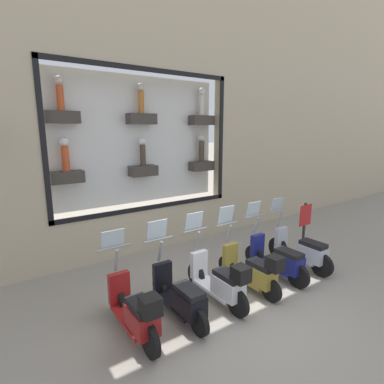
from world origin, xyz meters
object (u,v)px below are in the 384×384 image
Objects in this scene: scooter_red_5 at (136,311)px; shop_sign_post at (304,228)px; scooter_silver_0 at (302,251)px; scooter_black_4 at (180,296)px; scooter_navy_1 at (278,259)px; scooter_olive_2 at (253,270)px; scooter_white_3 at (220,281)px.

scooter_red_5 is 1.25× the size of shop_sign_post.
scooter_black_4 is (-0.01, 3.50, -0.02)m from scooter_silver_0.
scooter_navy_1 is at bearing -89.06° from scooter_red_5.
scooter_white_3 is at bearing 89.47° from scooter_olive_2.
scooter_olive_2 is 1.23× the size of shop_sign_post.
scooter_olive_2 is 1.75m from scooter_black_4.
scooter_red_5 is (-0.06, 3.50, 0.04)m from scooter_navy_1.
scooter_red_5 is 5.06m from shop_sign_post.
scooter_silver_0 is at bearing -89.93° from scooter_navy_1.
scooter_navy_1 reaches higher than scooter_red_5.
scooter_white_3 is (0.01, 0.87, 0.02)m from scooter_olive_2.
scooter_olive_2 reaches higher than scooter_red_5.
scooter_olive_2 reaches higher than scooter_white_3.
scooter_black_4 is 4.19m from shop_sign_post.
shop_sign_post is (0.43, -0.66, 0.32)m from scooter_silver_0.
scooter_black_4 is (-0.01, 2.62, -0.02)m from scooter_navy_1.
scooter_silver_0 is 3.50m from scooter_black_4.
scooter_white_3 is 3.33m from shop_sign_post.
scooter_navy_1 is (-0.00, 0.87, -0.01)m from scooter_silver_0.
scooter_white_3 is (-0.06, 2.62, 0.03)m from scooter_silver_0.
scooter_black_4 is at bearing 90.10° from scooter_silver_0.
scooter_red_5 is at bearing 90.77° from scooter_silver_0.
scooter_silver_0 is 1.00× the size of scooter_white_3.
scooter_black_4 is at bearing 95.99° from shop_sign_post.
scooter_olive_2 is at bearing 92.32° from scooter_silver_0.
scooter_navy_1 is 1.00× the size of scooter_white_3.
scooter_navy_1 reaches higher than scooter_silver_0.
scooter_silver_0 is 1.00× the size of scooter_red_5.
scooter_olive_2 is 0.87m from scooter_white_3.
scooter_olive_2 is at bearing -90.53° from scooter_white_3.
scooter_black_4 is 1.23× the size of shop_sign_post.
scooter_navy_1 reaches higher than shop_sign_post.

